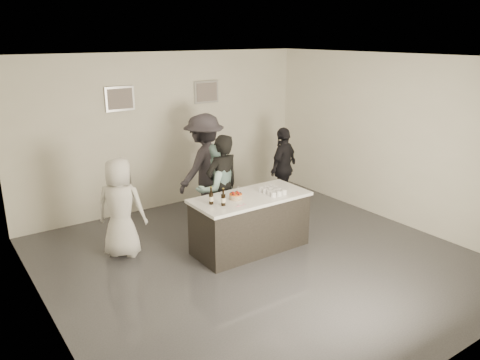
{
  "coord_description": "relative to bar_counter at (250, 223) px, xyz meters",
  "views": [
    {
      "loc": [
        -3.94,
        -5.15,
        3.31
      ],
      "look_at": [
        0.0,
        0.5,
        1.15
      ],
      "focal_mm": 35.0,
      "sensor_mm": 36.0,
      "label": 1
    }
  ],
  "objects": [
    {
      "name": "candles",
      "position": [
        -0.38,
        -0.26,
        0.45
      ],
      "size": [
        0.24,
        0.08,
        0.01
      ],
      "primitive_type": "cube",
      "color": "pink",
      "rests_on": "bar_counter"
    },
    {
      "name": "beer_bottle_b",
      "position": [
        -0.58,
        -0.12,
        0.58
      ],
      "size": [
        0.07,
        0.07,
        0.26
      ],
      "primitive_type": "cylinder",
      "color": "black",
      "rests_on": "bar_counter"
    },
    {
      "name": "picture_right",
      "position": [
        0.78,
        2.58,
        1.75
      ],
      "size": [
        0.54,
        0.04,
        0.44
      ],
      "primitive_type": "cube",
      "color": "#B2B2B7",
      "rests_on": "wall_back"
    },
    {
      "name": "cake",
      "position": [
        -0.27,
        0.0,
        0.49
      ],
      "size": [
        0.2,
        0.2,
        0.08
      ],
      "primitive_type": "cylinder",
      "color": "#E75A18",
      "rests_on": "bar_counter"
    },
    {
      "name": "bar_counter",
      "position": [
        0.0,
        0.0,
        0.0
      ],
      "size": [
        1.86,
        0.86,
        0.9
      ],
      "primitive_type": "cube",
      "color": "white",
      "rests_on": "ground"
    },
    {
      "name": "person_main_blue",
      "position": [
        -0.09,
        0.85,
        0.34
      ],
      "size": [
        0.81,
        0.65,
        1.59
      ],
      "primitive_type": "imported",
      "rotation": [
        0.0,
        0.0,
        3.2
      ],
      "color": "#94C1C1",
      "rests_on": "ground"
    },
    {
      "name": "beer_bottle_a",
      "position": [
        -0.69,
        0.03,
        0.58
      ],
      "size": [
        0.07,
        0.07,
        0.26
      ],
      "primitive_type": "cylinder",
      "color": "black",
      "rests_on": "bar_counter"
    },
    {
      "name": "wall_left",
      "position": [
        -3.12,
        -0.39,
        1.05
      ],
      "size": [
        0.04,
        6.0,
        3.0
      ],
      "primitive_type": "cube",
      "color": "silver",
      "rests_on": "ground"
    },
    {
      "name": "picture_left",
      "position": [
        -1.02,
        2.58,
        1.75
      ],
      "size": [
        0.54,
        0.04,
        0.44
      ],
      "primitive_type": "cube",
      "color": "#B2B2B7",
      "rests_on": "wall_back"
    },
    {
      "name": "tumbler_cluster",
      "position": [
        0.37,
        -0.09,
        0.49
      ],
      "size": [
        0.3,
        0.4,
        0.08
      ],
      "primitive_type": "cube",
      "color": "orange",
      "rests_on": "bar_counter"
    },
    {
      "name": "person_guest_left",
      "position": [
        -1.74,
        0.97,
        0.33
      ],
      "size": [
        0.9,
        0.88,
        1.56
      ],
      "primitive_type": "imported",
      "rotation": [
        0.0,
        0.0,
        2.42
      ],
      "color": "silver",
      "rests_on": "ground"
    },
    {
      "name": "person_guest_back",
      "position": [
        0.15,
        1.63,
        0.52
      ],
      "size": [
        1.44,
        1.13,
        1.95
      ],
      "primitive_type": "imported",
      "rotation": [
        0.0,
        0.0,
        3.51
      ],
      "color": "#333038",
      "rests_on": "ground"
    },
    {
      "name": "wall_front",
      "position": [
        -0.12,
        -3.39,
        1.05
      ],
      "size": [
        6.0,
        0.04,
        3.0
      ],
      "primitive_type": "cube",
      "color": "silver",
      "rests_on": "ground"
    },
    {
      "name": "person_main_black",
      "position": [
        -0.06,
        0.72,
        0.43
      ],
      "size": [
        0.68,
        0.49,
        1.75
      ],
      "primitive_type": "imported",
      "rotation": [
        0.0,
        0.0,
        3.26
      ],
      "color": "black",
      "rests_on": "ground"
    },
    {
      "name": "floor",
      "position": [
        -0.12,
        -0.39,
        -0.45
      ],
      "size": [
        6.0,
        6.0,
        0.0
      ],
      "primitive_type": "plane",
      "color": "#3D3D42",
      "rests_on": "ground"
    },
    {
      "name": "person_guest_right",
      "position": [
        1.71,
        1.24,
        0.35
      ],
      "size": [
        1.01,
        0.73,
        1.59
      ],
      "primitive_type": "imported",
      "rotation": [
        0.0,
        0.0,
        3.55
      ],
      "color": "black",
      "rests_on": "ground"
    },
    {
      "name": "ceiling",
      "position": [
        -0.12,
        -0.39,
        2.55
      ],
      "size": [
        6.0,
        6.0,
        0.0
      ],
      "primitive_type": "plane",
      "rotation": [
        3.14,
        0.0,
        0.0
      ],
      "color": "white"
    },
    {
      "name": "wall_right",
      "position": [
        2.88,
        -0.39,
        1.05
      ],
      "size": [
        0.04,
        6.0,
        3.0
      ],
      "primitive_type": "cube",
      "color": "silver",
      "rests_on": "ground"
    },
    {
      "name": "wall_back",
      "position": [
        -0.12,
        2.61,
        1.05
      ],
      "size": [
        6.0,
        0.04,
        3.0
      ],
      "primitive_type": "cube",
      "color": "silver",
      "rests_on": "ground"
    }
  ]
}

